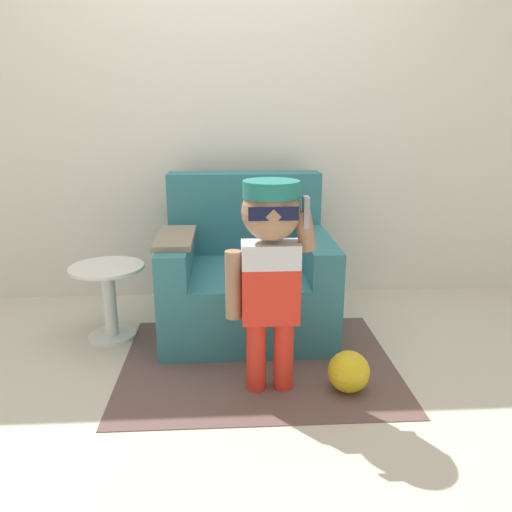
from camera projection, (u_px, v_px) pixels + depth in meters
name	position (u px, v px, depth m)	size (l,w,h in m)	color
ground_plane	(229.00, 333.00, 2.95)	(10.00, 10.00, 0.00)	beige
wall_back	(225.00, 105.00, 3.27)	(10.00, 0.05, 2.60)	silver
armchair	(245.00, 274.00, 3.02)	(0.98, 0.92, 0.89)	teal
person_child	(269.00, 255.00, 2.18)	(0.40, 0.30, 0.98)	red
side_table	(108.00, 294.00, 2.83)	(0.41, 0.41, 0.43)	white
rug	(257.00, 363.00, 2.60)	(1.39, 1.10, 0.01)	brown
toy_ball	(348.00, 372.00, 2.32)	(0.20, 0.20, 0.20)	yellow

